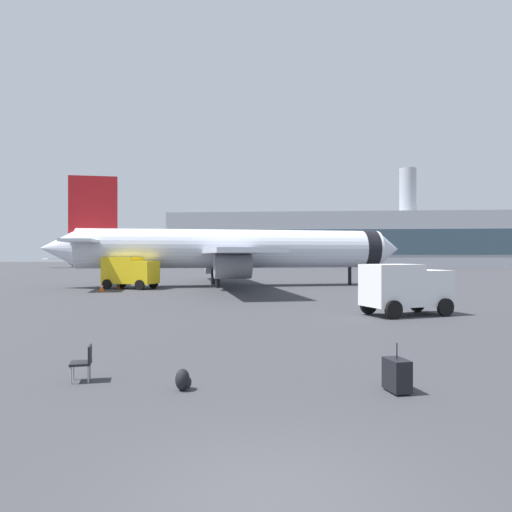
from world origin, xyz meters
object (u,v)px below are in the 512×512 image
(gate_chair, at_px, (84,361))
(safety_cone_mid, at_px, (102,287))
(airplane_at_gate, at_px, (233,249))
(service_truck, at_px, (130,271))
(safety_cone_near, at_px, (118,285))
(rolling_suitcase, at_px, (397,375))
(cargo_van, at_px, (405,287))
(traveller_backpack, at_px, (183,380))
(airplane_taxiing, at_px, (86,258))

(gate_chair, bearing_deg, safety_cone_mid, 112.59)
(airplane_at_gate, xyz_separation_m, service_truck, (-8.85, -4.58, -2.05))
(safety_cone_near, distance_m, rolling_suitcase, 35.69)
(airplane_at_gate, height_order, cargo_van, airplane_at_gate)
(safety_cone_near, distance_m, traveller_backpack, 33.70)
(safety_cone_near, bearing_deg, safety_cone_mid, -91.39)
(service_truck, bearing_deg, rolling_suitcase, -60.41)
(airplane_taxiing, relative_size, safety_cone_mid, 26.15)
(cargo_van, bearing_deg, traveller_backpack, -120.34)
(traveller_backpack, bearing_deg, airplane_at_gate, 95.94)
(airplane_at_gate, height_order, safety_cone_near, airplane_at_gate)
(airplane_at_gate, relative_size, service_truck, 6.82)
(cargo_van, xyz_separation_m, rolling_suitcase, (-3.30, -13.55, -1.06))
(traveller_backpack, bearing_deg, gate_chair, 168.63)
(rolling_suitcase, xyz_separation_m, traveller_backpack, (-4.77, -0.24, -0.16))
(airplane_taxiing, xyz_separation_m, cargo_van, (59.20, -90.40, -0.94))
(airplane_at_gate, xyz_separation_m, safety_cone_near, (-9.98, -4.46, -3.33))
(safety_cone_near, height_order, gate_chair, gate_chair)
(cargo_van, height_order, safety_cone_near, cargo_van)
(rolling_suitcase, relative_size, traveller_backpack, 2.29)
(safety_cone_mid, height_order, traveller_backpack, safety_cone_mid)
(airplane_taxiing, relative_size, safety_cone_near, 29.75)
(cargo_van, relative_size, traveller_backpack, 10.07)
(airplane_at_gate, xyz_separation_m, cargo_van, (11.74, -21.48, -2.21))
(safety_cone_near, relative_size, traveller_backpack, 1.39)
(airplane_at_gate, relative_size, rolling_suitcase, 32.06)
(safety_cone_near, bearing_deg, airplane_at_gate, 24.06)
(airplane_at_gate, height_order, rolling_suitcase, airplane_at_gate)
(airplane_at_gate, bearing_deg, gate_chair, -88.18)
(service_truck, distance_m, safety_cone_mid, 3.75)
(service_truck, xyz_separation_m, cargo_van, (20.59, -16.90, -0.16))
(safety_cone_near, bearing_deg, cargo_van, -38.09)
(airplane_at_gate, height_order, traveller_backpack, airplane_at_gate)
(airplane_taxiing, bearing_deg, cargo_van, -56.78)
(service_truck, relative_size, safety_cone_mid, 6.82)
(airplane_taxiing, height_order, cargo_van, airplane_taxiing)
(airplane_taxiing, bearing_deg, service_truck, -62.28)
(safety_cone_mid, bearing_deg, safety_cone_near, 88.61)
(safety_cone_near, distance_m, gate_chair, 32.26)
(rolling_suitcase, bearing_deg, cargo_van, 76.32)
(traveller_backpack, distance_m, gate_chair, 2.63)
(airplane_at_gate, distance_m, rolling_suitcase, 36.18)
(airplane_at_gate, relative_size, safety_cone_near, 52.84)
(safety_cone_near, relative_size, rolling_suitcase, 0.61)
(service_truck, distance_m, gate_chair, 31.80)
(airplane_taxiing, distance_m, cargo_van, 108.07)
(cargo_van, xyz_separation_m, safety_cone_mid, (-21.81, 13.57, -1.08))
(cargo_van, distance_m, rolling_suitcase, 13.98)
(cargo_van, relative_size, gate_chair, 5.62)
(cargo_van, height_order, safety_cone_mid, cargo_van)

